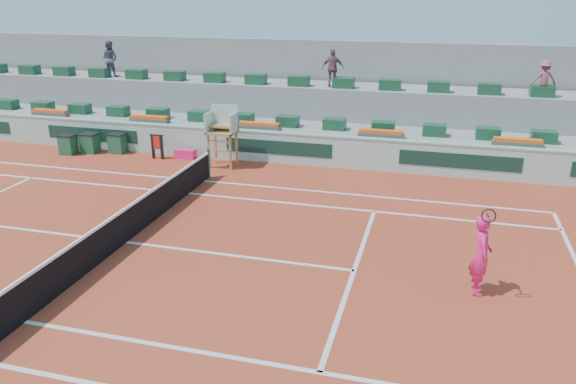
# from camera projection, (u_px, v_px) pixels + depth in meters

# --- Properties ---
(ground) EXTENTS (90.00, 90.00, 0.00)m
(ground) POSITION_uv_depth(u_px,v_px,m) (126.00, 242.00, 15.64)
(ground) COLOR maroon
(ground) RESTS_ON ground
(seating_tier_lower) EXTENTS (36.00, 4.00, 1.20)m
(seating_tier_lower) POSITION_uv_depth(u_px,v_px,m) (250.00, 132.00, 25.14)
(seating_tier_lower) COLOR gray
(seating_tier_lower) RESTS_ON ground
(seating_tier_upper) EXTENTS (36.00, 2.40, 2.60)m
(seating_tier_upper) POSITION_uv_depth(u_px,v_px,m) (261.00, 110.00, 26.35)
(seating_tier_upper) COLOR gray
(seating_tier_upper) RESTS_ON ground
(stadium_back_wall) EXTENTS (36.00, 0.40, 4.40)m
(stadium_back_wall) POSITION_uv_depth(u_px,v_px,m) (270.00, 85.00, 27.50)
(stadium_back_wall) COLOR gray
(stadium_back_wall) RESTS_ON ground
(player_bag) EXTENTS (0.85, 0.38, 0.38)m
(player_bag) POSITION_uv_depth(u_px,v_px,m) (185.00, 154.00, 23.33)
(player_bag) COLOR #FD2175
(player_bag) RESTS_ON ground
(spectator_left) EXTENTS (0.88, 0.71, 1.70)m
(spectator_left) POSITION_uv_depth(u_px,v_px,m) (110.00, 59.00, 27.19)
(spectator_left) COLOR #545361
(spectator_left) RESTS_ON seating_tier_upper
(spectator_mid) EXTENTS (1.01, 0.55, 1.64)m
(spectator_mid) POSITION_uv_depth(u_px,v_px,m) (333.00, 68.00, 24.26)
(spectator_mid) COLOR #7D535F
(spectator_mid) RESTS_ON seating_tier_upper
(spectator_right) EXTENTS (0.98, 0.64, 1.43)m
(spectator_right) POSITION_uv_depth(u_px,v_px,m) (544.00, 79.00, 22.10)
(spectator_right) COLOR #964B55
(spectator_right) RESTS_ON seating_tier_upper
(court_lines) EXTENTS (23.89, 11.09, 0.01)m
(court_lines) POSITION_uv_depth(u_px,v_px,m) (126.00, 242.00, 15.64)
(court_lines) COLOR silver
(court_lines) RESTS_ON ground
(tennis_net) EXTENTS (0.10, 11.97, 1.10)m
(tennis_net) POSITION_uv_depth(u_px,v_px,m) (124.00, 225.00, 15.46)
(tennis_net) COLOR black
(tennis_net) RESTS_ON ground
(advertising_hoarding) EXTENTS (36.00, 0.34, 1.26)m
(advertising_hoarding) POSITION_uv_depth(u_px,v_px,m) (233.00, 144.00, 23.12)
(advertising_hoarding) COLOR #A6D0BD
(advertising_hoarding) RESTS_ON ground
(umpire_chair) EXTENTS (1.10, 0.90, 2.40)m
(umpire_chair) POSITION_uv_depth(u_px,v_px,m) (223.00, 128.00, 21.91)
(umpire_chair) COLOR #A0723C
(umpire_chair) RESTS_ON ground
(seat_row_lower) EXTENTS (32.90, 0.60, 0.44)m
(seat_row_lower) POSITION_uv_depth(u_px,v_px,m) (243.00, 118.00, 24.04)
(seat_row_lower) COLOR #18482A
(seat_row_lower) RESTS_ON seating_tier_lower
(seat_row_upper) EXTENTS (32.90, 0.60, 0.44)m
(seat_row_upper) POSITION_uv_depth(u_px,v_px,m) (256.00, 79.00, 25.29)
(seat_row_upper) COLOR #18482A
(seat_row_upper) RESTS_ON seating_tier_upper
(flower_planters) EXTENTS (26.80, 0.36, 0.28)m
(flower_planters) POSITION_uv_depth(u_px,v_px,m) (203.00, 122.00, 23.72)
(flower_planters) COLOR #515151
(flower_planters) RESTS_ON seating_tier_lower
(drink_cooler_a) EXTENTS (0.68, 0.59, 0.84)m
(drink_cooler_a) POSITION_uv_depth(u_px,v_px,m) (118.00, 143.00, 24.04)
(drink_cooler_a) COLOR #1B5131
(drink_cooler_a) RESTS_ON ground
(drink_cooler_b) EXTENTS (0.72, 0.63, 0.84)m
(drink_cooler_b) POSITION_uv_depth(u_px,v_px,m) (90.00, 143.00, 24.09)
(drink_cooler_b) COLOR #1B5131
(drink_cooler_b) RESTS_ON ground
(drink_cooler_c) EXTENTS (0.66, 0.57, 0.84)m
(drink_cooler_c) POSITION_uv_depth(u_px,v_px,m) (68.00, 144.00, 23.85)
(drink_cooler_c) COLOR #1B5131
(drink_cooler_c) RESTS_ON ground
(towel_rack) EXTENTS (0.59, 0.10, 1.03)m
(towel_rack) POSITION_uv_depth(u_px,v_px,m) (157.00, 145.00, 23.11)
(towel_rack) COLOR black
(towel_rack) RESTS_ON ground
(tennis_player) EXTENTS (0.54, 0.94, 2.28)m
(tennis_player) POSITION_uv_depth(u_px,v_px,m) (481.00, 254.00, 12.77)
(tennis_player) COLOR #FD2175
(tennis_player) RESTS_ON ground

